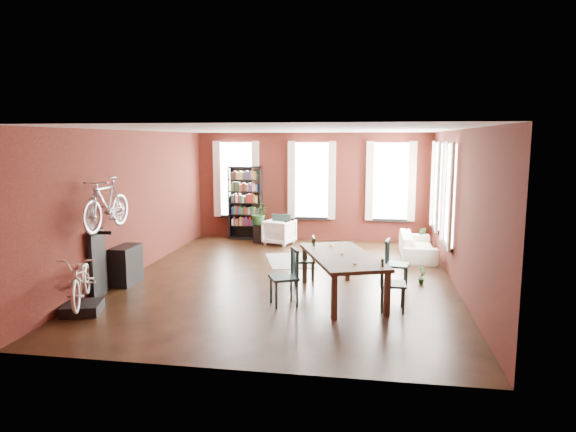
% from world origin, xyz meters
% --- Properties ---
extents(room, '(9.00, 9.04, 3.22)m').
position_xyz_m(room, '(0.25, 0.62, 2.14)').
color(room, black).
rests_on(room, ground).
extents(dining_table, '(1.88, 2.69, 0.84)m').
position_xyz_m(dining_table, '(1.23, -1.16, 0.42)').
color(dining_table, '#4A3C2C').
rests_on(dining_table, ground).
extents(dining_chair_a, '(0.64, 0.64, 1.04)m').
position_xyz_m(dining_chair_a, '(0.22, -1.76, 0.52)').
color(dining_chair_a, '#1C3B3E').
rests_on(dining_chair_a, ground).
extents(dining_chair_b, '(0.53, 0.53, 0.99)m').
position_xyz_m(dining_chair_b, '(0.39, -0.27, 0.49)').
color(dining_chair_b, black).
rests_on(dining_chair_b, ground).
extents(dining_chair_c, '(0.46, 0.46, 0.97)m').
position_xyz_m(dining_chair_c, '(2.16, -1.75, 0.48)').
color(dining_chair_c, black).
rests_on(dining_chair_c, ground).
extents(dining_chair_d, '(0.53, 0.53, 0.99)m').
position_xyz_m(dining_chair_d, '(2.29, -0.36, 0.50)').
color(dining_chair_d, '#1A3A38').
rests_on(dining_chair_d, ground).
extents(bookshelf, '(1.00, 0.32, 2.20)m').
position_xyz_m(bookshelf, '(-2.00, 4.30, 1.10)').
color(bookshelf, black).
rests_on(bookshelf, ground).
extents(white_armchair, '(0.94, 0.91, 0.79)m').
position_xyz_m(white_armchair, '(-0.83, 3.63, 0.39)').
color(white_armchair, white).
rests_on(white_armchair, ground).
extents(cream_sofa, '(0.61, 2.08, 0.81)m').
position_xyz_m(cream_sofa, '(2.95, 2.60, 0.41)').
color(cream_sofa, beige).
rests_on(cream_sofa, ground).
extents(striped_rug, '(1.50, 1.91, 0.01)m').
position_xyz_m(striped_rug, '(-0.23, 1.66, 0.01)').
color(striped_rug, black).
rests_on(striped_rug, ground).
extents(bike_trainer, '(0.76, 0.76, 0.18)m').
position_xyz_m(bike_trainer, '(-3.18, -2.76, 0.09)').
color(bike_trainer, black).
rests_on(bike_trainer, ground).
extents(bike_wall_rack, '(0.16, 0.60, 1.30)m').
position_xyz_m(bike_wall_rack, '(-3.40, -1.80, 0.65)').
color(bike_wall_rack, black).
rests_on(bike_wall_rack, ground).
extents(console_table, '(0.40, 0.80, 0.80)m').
position_xyz_m(console_table, '(-3.28, -0.90, 0.40)').
color(console_table, black).
rests_on(console_table, ground).
extents(plant_stand, '(0.34, 0.34, 0.52)m').
position_xyz_m(plant_stand, '(-1.46, 3.78, 0.26)').
color(plant_stand, black).
rests_on(plant_stand, ground).
extents(plant_by_sofa, '(0.47, 0.69, 0.28)m').
position_xyz_m(plant_by_sofa, '(3.10, 3.54, 0.14)').
color(plant_by_sofa, '#274F1F').
rests_on(plant_by_sofa, ground).
extents(plant_small, '(0.45, 0.42, 0.15)m').
position_xyz_m(plant_small, '(2.82, 0.05, 0.07)').
color(plant_small, '#295C24').
rests_on(plant_small, ground).
extents(bicycle_floor, '(0.87, 1.03, 1.66)m').
position_xyz_m(bicycle_floor, '(-3.17, -2.74, 1.01)').
color(bicycle_floor, beige).
rests_on(bicycle_floor, bike_trainer).
extents(bicycle_hung, '(0.47, 1.00, 1.66)m').
position_xyz_m(bicycle_hung, '(-3.15, -1.80, 2.13)').
color(bicycle_hung, '#A5A8AD').
rests_on(bicycle_hung, bike_wall_rack).
extents(plant_on_stand, '(0.71, 0.77, 0.53)m').
position_xyz_m(plant_on_stand, '(-1.46, 3.78, 0.79)').
color(plant_on_stand, '#245421').
rests_on(plant_on_stand, plant_stand).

